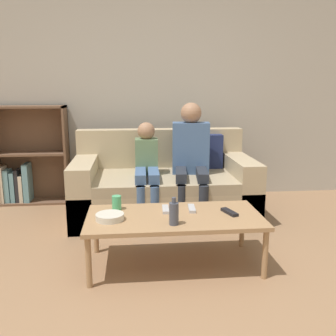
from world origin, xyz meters
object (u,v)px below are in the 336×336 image
Objects in this scene: coffee_table at (174,220)px; couch at (164,188)px; tv_remote_2 at (229,212)px; bottle at (174,213)px; person_adult at (191,153)px; tv_remote_0 at (166,209)px; snack_bowl at (110,217)px; person_child at (147,166)px; tv_remote_1 at (192,208)px; cup_near at (117,203)px; bookshelf at (27,163)px.

couch is at bearing 88.87° from coffee_table.
coffee_table is 7.18× the size of tv_remote_2.
bottle is at bearing -92.04° from couch.
couch is 1.56× the size of person_adult.
tv_remote_0 reaches higher than coffee_table.
person_child is at bearing 73.46° from snack_bowl.
tv_remote_1 and tv_remote_2 have the same top height.
couch is 0.47m from person_adult.
tv_remote_1 is 0.34m from bottle.
cup_near reaches higher than tv_remote_1.
tv_remote_1 is at bearing 14.79° from snack_bowl.
bottle is (0.40, -0.36, 0.03)m from cup_near.
couch is 9.36× the size of bottle.
coffee_table is 0.47m from snack_bowl.
person_child is 8.88× the size of cup_near.
tv_remote_2 is at bearing -10.68° from tv_remote_0.
snack_bowl is (-0.30, -1.03, -0.14)m from person_child.
tv_remote_2 is (0.26, -0.11, 0.00)m from tv_remote_1.
cup_near is (-0.42, 0.18, 0.09)m from coffee_table.
snack_bowl is (1.01, -1.77, -0.04)m from bookshelf.
person_adult reaches higher than bottle.
bookshelf reaches higher than tv_remote_2.
person_adult is 6.64× the size of tv_remote_0.
tv_remote_1 is at bearing -91.72° from person_adult.
cup_near is 0.62× the size of tv_remote_0.
bottle is at bearing -81.79° from person_child.
coffee_table is 0.13m from tv_remote_0.
coffee_table is at bearing 82.29° from bottle.
person_child is (-0.16, 0.98, 0.19)m from coffee_table.
person_child is at bearing 101.58° from tv_remote_2.
bottle is at bearing -52.65° from bookshelf.
cup_near is (-0.26, -0.80, -0.11)m from person_child.
tv_remote_1 is 0.87× the size of snack_bowl.
tv_remote_2 is 0.93× the size of bottle.
tv_remote_2 is at bearing -58.23° from person_child.
tv_remote_0 is (-0.08, -1.01, 0.11)m from couch.
cup_near is at bearing 177.29° from tv_remote_1.
cup_near is (1.05, -1.54, -0.01)m from bookshelf.
tv_remote_0 is 0.98× the size of tv_remote_2.
coffee_table is 7.32× the size of tv_remote_1.
bottle is at bearing -97.71° from coffee_table.
coffee_table is at bearing -23.02° from cup_near.
couch is 1.87× the size of person_child.
tv_remote_0 is at bearing -94.25° from couch.
tv_remote_2 is 0.87m from snack_bowl.
bookshelf reaches higher than person_child.
coffee_table is at bearing -138.45° from tv_remote_1.
couch is at bearing 167.20° from person_adult.
person_adult is at bearing 75.73° from bottle.
couch is at bearing 90.53° from tv_remote_2.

